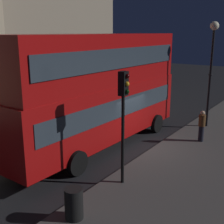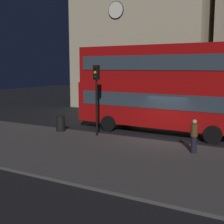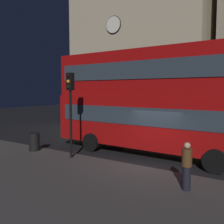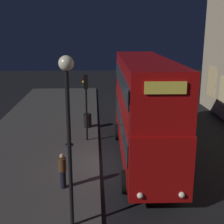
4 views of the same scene
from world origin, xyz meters
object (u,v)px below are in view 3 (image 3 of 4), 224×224
Objects in this scene: traffic_light_near_kerb at (70,97)px; pedestrian at (187,166)px; double_decker_bus at (149,98)px; litter_bin at (34,142)px.

traffic_light_near_kerb is 2.57× the size of pedestrian.
traffic_light_near_kerb is at bearing -21.13° from pedestrian.
double_decker_bus is 6.82× the size of pedestrian.
double_decker_bus is 2.65× the size of traffic_light_near_kerb.
pedestrian is (6.08, -0.92, -2.18)m from traffic_light_near_kerb.
traffic_light_near_kerb is at bearing -0.02° from litter_bin.
double_decker_bus is at bearing 29.98° from litter_bin.
traffic_light_near_kerb is 6.53m from pedestrian.
double_decker_bus is 4.19m from traffic_light_near_kerb.
litter_bin is at bearing -148.43° from double_decker_bus.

